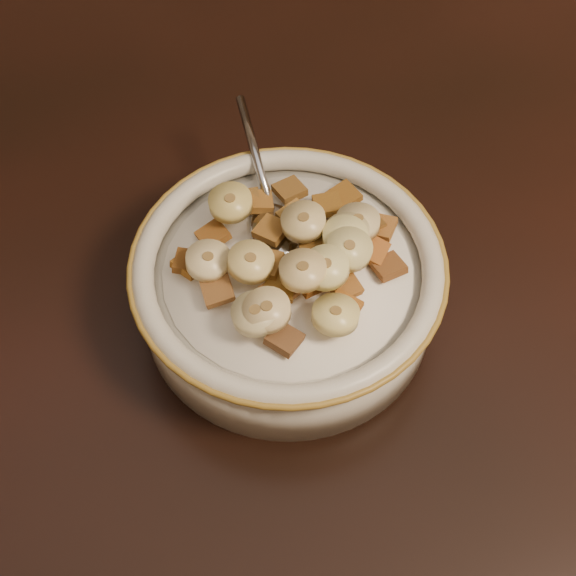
{
  "coord_description": "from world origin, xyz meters",
  "views": [
    {
      "loc": [
        -0.09,
        -0.35,
        1.26
      ],
      "look_at": [
        -0.08,
        -0.02,
        0.78
      ],
      "focal_mm": 50.0,
      "sensor_mm": 36.0,
      "label": 1
    }
  ],
  "objects_px": {
    "cereal_bowl": "(288,292)",
    "spoon": "(277,230)",
    "chair": "(345,106)",
    "table": "(389,297)"
  },
  "relations": [
    {
      "from": "table",
      "to": "spoon",
      "type": "bearing_deg",
      "value": 173.64
    },
    {
      "from": "chair",
      "to": "cereal_bowl",
      "type": "distance_m",
      "value": 0.61
    },
    {
      "from": "table",
      "to": "spoon",
      "type": "xyz_separation_m",
      "value": [
        -0.09,
        0.01,
        0.08
      ]
    },
    {
      "from": "table",
      "to": "cereal_bowl",
      "type": "distance_m",
      "value": 0.1
    },
    {
      "from": "chair",
      "to": "spoon",
      "type": "bearing_deg",
      "value": -120.41
    },
    {
      "from": "table",
      "to": "chair",
      "type": "bearing_deg",
      "value": 88.1
    },
    {
      "from": "table",
      "to": "cereal_bowl",
      "type": "relative_size",
      "value": 6.61
    },
    {
      "from": "cereal_bowl",
      "to": "spoon",
      "type": "relative_size",
      "value": 4.17
    },
    {
      "from": "table",
      "to": "spoon",
      "type": "height_order",
      "value": "spoon"
    },
    {
      "from": "chair",
      "to": "table",
      "type": "bearing_deg",
      "value": -110.31
    }
  ]
}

